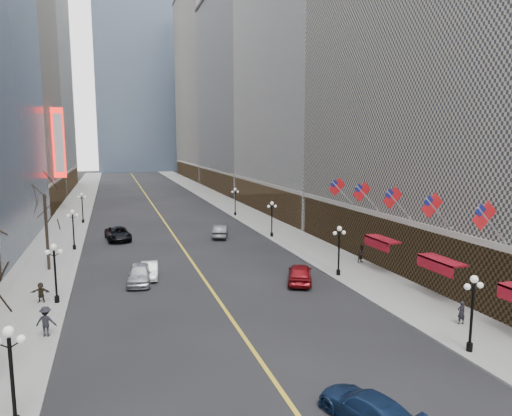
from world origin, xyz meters
TOP-DOWN VIEW (x-y plane):
  - sidewalk_east at (14.00, 70.00)m, footprint 6.00×230.00m
  - sidewalk_west at (-14.00, 70.00)m, footprint 6.00×230.00m
  - lane_line at (0.00, 80.00)m, footprint 0.25×200.00m
  - bldg_east_b at (29.91, 68.00)m, footprint 26.60×36.60m
  - bldg_east_c at (29.88, 106.00)m, footprint 26.60×40.60m
  - bldg_east_d at (29.90, 149.00)m, footprint 26.60×46.60m
  - bldg_west_d at (-29.92, 121.00)m, footprint 26.60×38.60m
  - streetlamp_east_0 at (11.80, 14.00)m, footprint 1.26×0.44m
  - streetlamp_east_1 at (11.80, 30.00)m, footprint 1.26×0.44m
  - streetlamp_east_2 at (11.80, 48.00)m, footprint 1.26×0.44m
  - streetlamp_east_3 at (11.80, 66.00)m, footprint 1.26×0.44m
  - streetlamp_west_0 at (-11.80, 14.00)m, footprint 1.26×0.44m
  - streetlamp_west_1 at (-11.80, 30.00)m, footprint 1.26×0.44m
  - streetlamp_west_2 at (-11.80, 48.00)m, footprint 1.26×0.44m
  - streetlamp_west_3 at (-11.80, 66.00)m, footprint 1.26×0.44m
  - flag_1 at (15.31, 17.00)m, footprint 2.87×0.12m
  - flag_2 at (15.31, 22.00)m, footprint 2.87×0.12m
  - flag_3 at (15.31, 27.00)m, footprint 2.87×0.12m
  - flag_4 at (15.31, 32.00)m, footprint 2.87×0.12m
  - flag_5 at (15.31, 37.00)m, footprint 2.87×0.12m
  - awning_b at (16.11, 22.00)m, footprint 1.40×4.00m
  - awning_c at (16.11, 30.00)m, footprint 1.40×4.00m
  - theatre_marquee at (-15.88, 80.00)m, footprint 2.00×0.55m
  - tree_west_far at (-13.50, 40.00)m, footprint 3.60×3.60m
  - car_nb_near at (-5.52, 33.44)m, footprint 2.59×5.15m
  - car_nb_mid at (-4.58, 34.87)m, footprint 1.89×4.30m
  - car_nb_far at (-7.00, 52.30)m, footprint 3.42×6.15m
  - car_sb_near at (2.63, 10.00)m, footprint 3.36×5.21m
  - car_sb_mid at (7.74, 29.36)m, footprint 3.82×5.39m
  - car_sb_far at (5.57, 50.13)m, footprint 3.13×5.25m
  - ped_ne_corner at (14.20, 17.39)m, footprint 0.61×0.46m
  - ped_east_walk at (16.07, 33.16)m, footprint 1.00×0.74m
  - ped_west_walk at (-11.75, 23.66)m, footprint 1.32×0.79m
  - ped_west_far at (-12.94, 30.42)m, footprint 1.47×0.75m

SIDE VIEW (x-z plane):
  - lane_line at x=0.00m, z-range 0.00..0.02m
  - sidewalk_east at x=14.00m, z-range 0.00..0.15m
  - sidewalk_west at x=-14.00m, z-range 0.00..0.15m
  - car_nb_mid at x=-4.58m, z-range 0.00..1.37m
  - car_sb_near at x=2.63m, z-range 0.00..1.40m
  - car_nb_far at x=-7.00m, z-range 0.00..1.63m
  - car_sb_far at x=5.57m, z-range 0.00..1.64m
  - car_nb_near at x=-5.52m, z-range 0.00..1.68m
  - car_sb_mid at x=7.74m, z-range 0.00..1.70m
  - ped_west_far at x=-12.94m, z-range 0.15..1.68m
  - ped_ne_corner at x=14.20m, z-range 0.15..1.73m
  - ped_east_walk at x=16.07m, z-range 0.15..1.99m
  - ped_west_walk at x=-11.75m, z-range 0.15..2.07m
  - streetlamp_east_0 at x=11.80m, z-range 0.64..5.16m
  - streetlamp_east_1 at x=11.80m, z-range 0.64..5.16m
  - streetlamp_east_2 at x=11.80m, z-range 0.64..5.16m
  - streetlamp_east_3 at x=11.80m, z-range 0.64..5.16m
  - streetlamp_west_0 at x=-11.80m, z-range 0.64..5.16m
  - streetlamp_west_1 at x=-11.80m, z-range 0.64..5.16m
  - streetlamp_west_2 at x=-11.80m, z-range 0.64..5.16m
  - streetlamp_west_3 at x=-11.80m, z-range 0.64..5.16m
  - awning_b at x=16.11m, z-range 2.62..3.54m
  - awning_c at x=16.11m, z-range 2.62..3.54m
  - tree_west_far at x=-13.50m, z-range 2.28..10.20m
  - flag_1 at x=15.31m, z-range 5.85..8.72m
  - flag_2 at x=15.31m, z-range 5.85..8.72m
  - flag_3 at x=15.31m, z-range 5.85..8.72m
  - flag_4 at x=15.31m, z-range 5.85..8.72m
  - flag_5 at x=15.31m, z-range 5.85..8.72m
  - theatre_marquee at x=-15.88m, z-range 6.00..18.00m
  - bldg_east_c at x=29.88m, z-range -0.22..48.58m
  - bldg_east_d at x=29.90m, z-range -0.23..62.57m
  - bldg_east_b at x=29.91m, z-range -0.22..68.58m
  - bldg_west_d at x=-29.92m, z-range -0.23..72.57m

